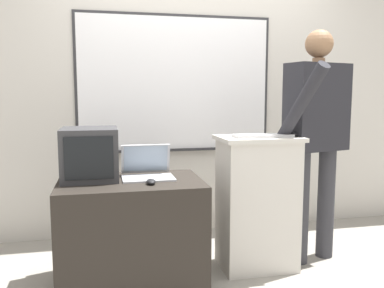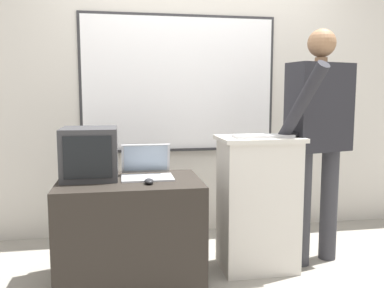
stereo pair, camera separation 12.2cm
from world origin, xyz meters
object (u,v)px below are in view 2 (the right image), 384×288
object	(u,v)px
person_presenter	(319,128)
computer_mouse_by_laptop	(149,181)
lectern_podium	(258,203)
laptop	(147,168)
computer_mouse_by_keyboard	(294,135)
side_desk	(131,231)
wireless_keyboard	(263,136)
crt_monitor	(90,153)

from	to	relation	value
person_presenter	computer_mouse_by_laptop	size ratio (longest dim) A/B	17.42
lectern_podium	laptop	xyz separation A→B (m)	(-0.80, 0.04, 0.28)
computer_mouse_by_laptop	computer_mouse_by_keyboard	size ratio (longest dim) A/B	1.00
side_desk	person_presenter	world-z (taller)	person_presenter
wireless_keyboard	computer_mouse_by_laptop	world-z (taller)	wireless_keyboard
computer_mouse_by_keyboard	computer_mouse_by_laptop	bearing A→B (deg)	-172.08
lectern_podium	person_presenter	xyz separation A→B (m)	(0.47, 0.03, 0.53)
person_presenter	laptop	bearing A→B (deg)	164.21
wireless_keyboard	person_presenter	bearing A→B (deg)	9.66
crt_monitor	side_desk	bearing A→B (deg)	-21.32
laptop	crt_monitor	bearing A→B (deg)	179.64
computer_mouse_by_laptop	crt_monitor	distance (m)	0.48
side_desk	wireless_keyboard	world-z (taller)	wireless_keyboard
person_presenter	computer_mouse_by_keyboard	world-z (taller)	person_presenter
person_presenter	crt_monitor	world-z (taller)	person_presenter
person_presenter	computer_mouse_by_laptop	world-z (taller)	person_presenter
person_presenter	computer_mouse_by_laptop	xyz separation A→B (m)	(-1.27, -0.23, -0.30)
laptop	crt_monitor	xyz separation A→B (m)	(-0.38, 0.00, 0.11)
laptop	wireless_keyboard	xyz separation A→B (m)	(0.81, -0.09, 0.22)
laptop	crt_monitor	size ratio (longest dim) A/B	0.87
person_presenter	computer_mouse_by_laptop	bearing A→B (deg)	175.00
lectern_podium	side_desk	size ratio (longest dim) A/B	1.03
laptop	crt_monitor	distance (m)	0.40
computer_mouse_by_keyboard	side_desk	bearing A→B (deg)	-179.90
person_presenter	laptop	world-z (taller)	person_presenter
person_presenter	computer_mouse_by_keyboard	xyz separation A→B (m)	(-0.23, -0.08, -0.03)
lectern_podium	computer_mouse_by_keyboard	size ratio (longest dim) A/B	9.73
computer_mouse_by_laptop	computer_mouse_by_keyboard	bearing A→B (deg)	7.92
lectern_podium	computer_mouse_by_keyboard	world-z (taller)	computer_mouse_by_keyboard
crt_monitor	person_presenter	bearing A→B (deg)	-0.60
laptop	computer_mouse_by_laptop	bearing A→B (deg)	-90.01
person_presenter	crt_monitor	bearing A→B (deg)	164.28
lectern_podium	person_presenter	world-z (taller)	person_presenter
side_desk	computer_mouse_by_laptop	xyz separation A→B (m)	(0.12, -0.14, 0.37)
person_presenter	crt_monitor	distance (m)	1.66
side_desk	computer_mouse_by_laptop	bearing A→B (deg)	-49.90
side_desk	laptop	size ratio (longest dim) A/B	2.72
laptop	computer_mouse_by_keyboard	distance (m)	1.07
person_presenter	computer_mouse_by_keyboard	size ratio (longest dim) A/B	17.42
lectern_podium	person_presenter	size ratio (longest dim) A/B	0.56
laptop	computer_mouse_by_keyboard	bearing A→B (deg)	-5.34
crt_monitor	computer_mouse_by_laptop	bearing A→B (deg)	-32.69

